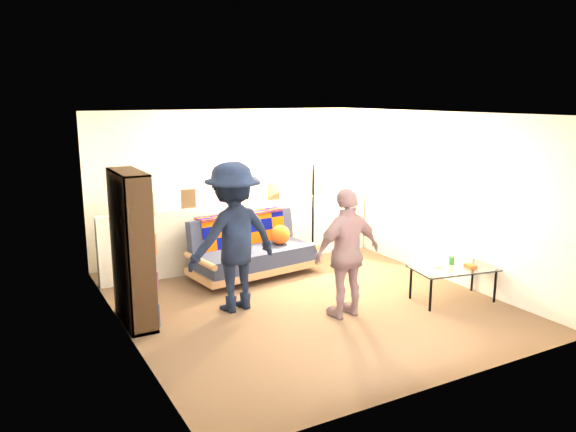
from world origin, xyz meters
The scene contains 10 objects.
ground centered at (0.00, 0.00, 0.00)m, with size 5.00×5.00×0.00m, color brown.
room_shell centered at (0.00, 0.47, 1.67)m, with size 4.60×5.05×2.45m.
half_wall_ledge centered at (0.00, 1.80, 0.50)m, with size 4.45×0.15×1.00m, color silver.
ledge_decor centered at (-0.23, 1.78, 1.18)m, with size 2.97×0.02×0.45m.
futon_sofa centered at (-0.12, 1.28, 0.37)m, with size 1.94×1.11×0.79m.
bookshelf centered at (-2.08, 0.33, 0.84)m, with size 0.30×0.90×1.79m.
coffee_table centered at (1.71, -0.93, 0.42)m, with size 1.15×0.76×0.55m.
floor_lamp centered at (1.03, 1.47, 1.17)m, with size 0.38×0.29×1.64m.
person_left centered at (-0.89, 0.18, 0.92)m, with size 1.19×0.68×1.84m, color black.
person_right centered at (0.21, -0.69, 0.78)m, with size 0.92×0.38×1.56m, color #C17D8B.
Camera 1 is at (-3.50, -5.97, 2.61)m, focal length 35.00 mm.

